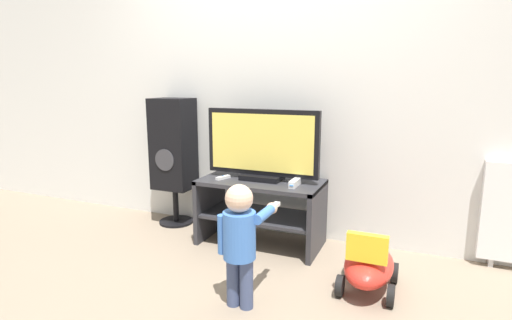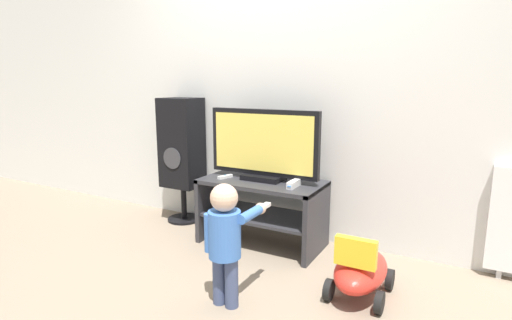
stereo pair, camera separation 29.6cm
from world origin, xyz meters
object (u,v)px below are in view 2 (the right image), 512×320
at_px(remote_primary, 225,177).
at_px(speaker_tower, 182,145).
at_px(ride_on_toy, 361,270).
at_px(child, 226,235).
at_px(television, 263,146).
at_px(game_console, 294,184).

xyz_separation_m(remote_primary, speaker_tower, (-0.60, 0.21, 0.18)).
relative_size(remote_primary, ride_on_toy, 0.24).
bearing_deg(child, remote_primary, 123.27).
bearing_deg(remote_primary, ride_on_toy, -15.89).
bearing_deg(speaker_tower, television, -7.34).
bearing_deg(television, ride_on_toy, -26.07).
bearing_deg(speaker_tower, game_console, -9.83).
relative_size(child, ride_on_toy, 1.32).
xyz_separation_m(television, child, (0.24, -0.90, -0.36)).
height_order(game_console, child, child).
bearing_deg(television, game_console, -17.04).
bearing_deg(television, child, -75.27).
bearing_deg(child, television, 104.73).
xyz_separation_m(television, remote_primary, (-0.29, -0.10, -0.26)).
xyz_separation_m(television, ride_on_toy, (0.88, -0.43, -0.63)).
bearing_deg(remote_primary, game_console, 0.76).
height_order(television, remote_primary, television).
bearing_deg(game_console, child, -94.20).
bearing_deg(speaker_tower, child, -42.03).
bearing_deg(television, remote_primary, -161.18).
height_order(child, speaker_tower, speaker_tower).
bearing_deg(child, ride_on_toy, 35.85).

